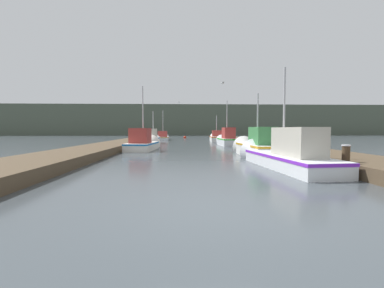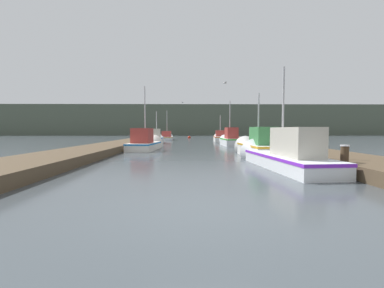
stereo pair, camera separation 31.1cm
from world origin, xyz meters
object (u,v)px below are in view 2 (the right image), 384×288
object	(u,v)px
fishing_boat_6	(167,137)
mooring_piling_1	(344,160)
fishing_boat_0	(280,155)
channel_buoy	(189,137)
seagull_1	(183,102)
fishing_boat_5	(220,138)
fishing_boat_3	(229,139)
mooring_piling_0	(146,137)
fishing_boat_2	(146,143)
fishing_boat_4	(157,139)
fishing_boat_1	(257,147)
seagull_lead	(225,83)

from	to	relation	value
fishing_boat_6	mooring_piling_1	size ratio (longest dim) A/B	6.10
fishing_boat_0	mooring_piling_1	world-z (taller)	fishing_boat_0
channel_buoy	seagull_1	bearing A→B (deg)	-93.34
fishing_boat_0	fishing_boat_5	xyz separation A→B (m)	(0.28, 21.71, -0.02)
mooring_piling_1	seagull_1	size ratio (longest dim) A/B	1.74
fishing_boat_3	mooring_piling_0	size ratio (longest dim) A/B	3.46
fishing_boat_2	fishing_boat_6	xyz separation A→B (m)	(0.06, 17.73, -0.11)
mooring_piling_1	fishing_boat_0	bearing A→B (deg)	123.34
fishing_boat_3	mooring_piling_0	bearing A→B (deg)	162.07
fishing_boat_4	channel_buoy	xyz separation A→B (m)	(3.57, 15.41, -0.34)
fishing_boat_3	fishing_boat_5	world-z (taller)	fishing_boat_3
fishing_boat_3	fishing_boat_1	bearing A→B (deg)	-91.84
fishing_boat_2	fishing_boat_4	distance (m)	8.96
fishing_boat_0	fishing_boat_2	size ratio (longest dim) A/B	1.24
fishing_boat_5	channel_buoy	size ratio (longest dim) A/B	6.25
fishing_boat_1	seagull_1	size ratio (longest dim) A/B	9.00
channel_buoy	fishing_boat_6	bearing A→B (deg)	-115.48
fishing_boat_4	seagull_lead	xyz separation A→B (m)	(6.38, -6.96, 4.73)
fishing_boat_5	mooring_piling_1	size ratio (longest dim) A/B	6.33
seagull_lead	mooring_piling_1	bearing A→B (deg)	178.39
fishing_boat_2	channel_buoy	bearing A→B (deg)	87.47
fishing_boat_0	fishing_boat_4	xyz separation A→B (m)	(-7.09, 17.61, 0.02)
fishing_boat_2	fishing_boat_5	distance (m)	14.82
fishing_boat_1	fishing_boat_3	world-z (taller)	fishing_boat_3
fishing_boat_1	fishing_boat_3	xyz separation A→B (m)	(-0.01, 9.45, 0.03)
fishing_boat_6	fishing_boat_5	bearing A→B (deg)	-35.19
fishing_boat_1	mooring_piling_1	xyz separation A→B (m)	(1.18, -6.13, -0.02)
fishing_boat_2	fishing_boat_3	world-z (taller)	fishing_boat_2
fishing_boat_3	seagull_1	xyz separation A→B (m)	(-4.47, 5.81, 4.02)
fishing_boat_3	fishing_boat_4	xyz separation A→B (m)	(-7.24, 4.09, -0.06)
fishing_boat_1	fishing_boat_0	bearing A→B (deg)	-94.90
mooring_piling_0	seagull_1	distance (m)	6.35
fishing_boat_4	fishing_boat_6	world-z (taller)	fishing_boat_6
fishing_boat_3	fishing_boat_5	bearing A→B (deg)	87.15
fishing_boat_2	mooring_piling_0	xyz separation A→B (m)	(-1.17, 7.18, 0.21)
fishing_boat_0	seagull_1	world-z (taller)	seagull_1
fishing_boat_5	mooring_piling_0	xyz separation A→B (m)	(-8.20, -5.87, 0.23)
fishing_boat_5	seagull_lead	size ratio (longest dim) A/B	11.02
mooring_piling_1	seagull_1	distance (m)	22.49
fishing_boat_1	fishing_boat_5	size ratio (longest dim) A/B	0.82
fishing_boat_2	seagull_lead	xyz separation A→B (m)	(6.03, 2.00, 4.74)
fishing_boat_0	mooring_piling_0	xyz separation A→B (m)	(-7.91, 15.84, 0.22)
fishing_boat_0	fishing_boat_5	distance (m)	21.71
fishing_boat_3	mooring_piling_0	xyz separation A→B (m)	(-8.07, 2.31, 0.13)
mooring_piling_0	channel_buoy	distance (m)	17.74
fishing_boat_2	fishing_boat_4	xyz separation A→B (m)	(-0.35, 8.96, 0.01)
mooring_piling_0	fishing_boat_2	bearing A→B (deg)	-80.73
fishing_boat_1	fishing_boat_4	bearing A→B (deg)	115.63
seagull_lead	channel_buoy	bearing A→B (deg)	-3.68
fishing_boat_2	mooring_piling_0	distance (m)	7.28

